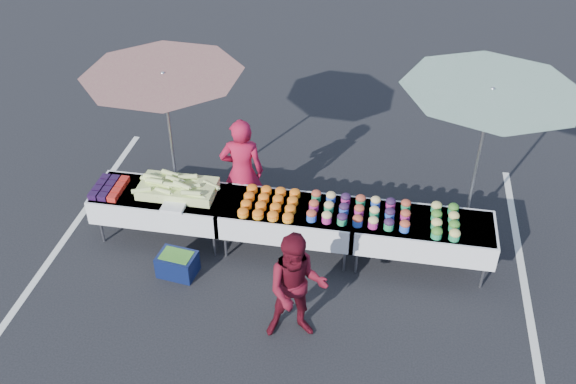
% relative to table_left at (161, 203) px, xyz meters
% --- Properties ---
extents(ground, '(80.00, 80.00, 0.00)m').
position_rel_table_left_xyz_m(ground, '(1.80, 0.00, -0.58)').
color(ground, black).
extents(stripe_left, '(0.10, 5.00, 0.00)m').
position_rel_table_left_xyz_m(stripe_left, '(-1.40, 0.00, -0.58)').
color(stripe_left, silver).
rests_on(stripe_left, ground).
extents(stripe_right, '(0.10, 5.00, 0.00)m').
position_rel_table_left_xyz_m(stripe_right, '(5.00, 0.00, -0.58)').
color(stripe_right, silver).
rests_on(stripe_right, ground).
extents(table_left, '(1.86, 0.81, 0.75)m').
position_rel_table_left_xyz_m(table_left, '(0.00, 0.00, 0.00)').
color(table_left, white).
rests_on(table_left, ground).
extents(table_center, '(1.86, 0.81, 0.75)m').
position_rel_table_left_xyz_m(table_center, '(1.80, 0.00, 0.00)').
color(table_center, white).
rests_on(table_center, ground).
extents(table_right, '(1.86, 0.81, 0.75)m').
position_rel_table_left_xyz_m(table_right, '(3.60, 0.00, 0.00)').
color(table_right, white).
rests_on(table_right, ground).
extents(berry_punnets, '(0.40, 0.54, 0.08)m').
position_rel_table_left_xyz_m(berry_punnets, '(-0.71, -0.06, 0.21)').
color(berry_punnets, black).
rests_on(berry_punnets, table_left).
extents(corn_pile, '(1.16, 0.57, 0.26)m').
position_rel_table_left_xyz_m(corn_pile, '(0.24, 0.04, 0.26)').
color(corn_pile, '#AFDA6F').
rests_on(corn_pile, table_left).
extents(plastic_bags, '(0.30, 0.25, 0.05)m').
position_rel_table_left_xyz_m(plastic_bags, '(0.30, -0.30, 0.19)').
color(plastic_bags, white).
rests_on(plastic_bags, table_left).
extents(carrot_bowls, '(0.75, 0.69, 0.11)m').
position_rel_table_left_xyz_m(carrot_bowls, '(1.55, -0.01, 0.22)').
color(carrot_bowls, orange).
rests_on(carrot_bowls, table_center).
extents(potato_cups, '(1.34, 0.58, 0.16)m').
position_rel_table_left_xyz_m(potato_cups, '(2.75, 0.00, 0.25)').
color(potato_cups, blue).
rests_on(potato_cups, table_right).
extents(bean_baskets, '(0.36, 0.68, 0.15)m').
position_rel_table_left_xyz_m(bean_baskets, '(3.86, -0.01, 0.24)').
color(bean_baskets, '#249056').
rests_on(bean_baskets, table_right).
extents(vendor, '(0.68, 0.51, 1.70)m').
position_rel_table_left_xyz_m(vendor, '(1.04, 0.55, 0.27)').
color(vendor, '#A21232').
rests_on(vendor, ground).
extents(customer, '(0.83, 0.71, 1.50)m').
position_rel_table_left_xyz_m(customer, '(2.17, -1.48, 0.17)').
color(customer, '#580D1A').
rests_on(customer, ground).
extents(umbrella_left, '(2.81, 2.81, 2.25)m').
position_rel_table_left_xyz_m(umbrella_left, '(-0.02, 0.69, 1.46)').
color(umbrella_left, black).
rests_on(umbrella_left, ground).
extents(umbrella_right, '(2.36, 2.36, 2.36)m').
position_rel_table_left_xyz_m(umbrella_right, '(4.23, 0.78, 1.56)').
color(umbrella_right, black).
rests_on(umbrella_right, ground).
extents(storage_bin, '(0.54, 0.42, 0.32)m').
position_rel_table_left_xyz_m(storage_bin, '(0.43, -0.74, -0.42)').
color(storage_bin, '#0C153D').
rests_on(storage_bin, ground).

